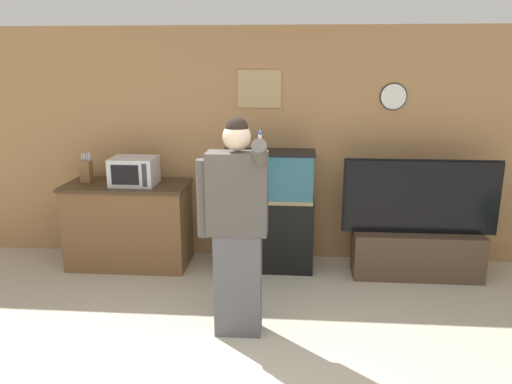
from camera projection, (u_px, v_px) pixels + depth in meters
name	position (u px, v px, depth m)	size (l,w,h in m)	color
wall_back_paneled	(270.00, 146.00, 5.61)	(10.00, 0.08, 2.60)	#A87A4C
counter_island	(129.00, 224.00, 5.54)	(1.34, 0.66, 0.94)	brown
microwave	(134.00, 171.00, 5.35)	(0.47, 0.39, 0.30)	silver
knife_block	(86.00, 170.00, 5.49)	(0.11, 0.11, 0.33)	brown
aquarium_on_stand	(268.00, 211.00, 5.39)	(0.98, 0.39, 1.32)	black
tv_on_stand	(417.00, 243.00, 5.25)	(1.60, 0.40, 1.26)	#4C3828
person_standing	(236.00, 226.00, 4.00)	(0.57, 0.43, 1.82)	#515156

